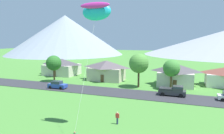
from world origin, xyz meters
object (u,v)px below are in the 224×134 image
object	(u,v)px
house_right_center	(62,66)
kite_flyer_with_kite	(96,12)
pickup_truck_charcoal_west_side	(173,91)
watcher_person	(117,118)
house_rightmost	(176,74)
parked_car_blue_mid_west	(57,85)
tree_near_left	(171,68)
tree_left_of_center	(139,63)
tree_center	(54,63)
house_left_center	(106,70)

from	to	relation	value
house_right_center	kite_flyer_with_kite	bearing A→B (deg)	-50.07
house_right_center	pickup_truck_charcoal_west_side	distance (m)	37.33
kite_flyer_with_kite	watcher_person	world-z (taller)	kite_flyer_with_kite
house_rightmost	parked_car_blue_mid_west	xyz separation A→B (m)	(-25.00, -12.86, -1.87)
pickup_truck_charcoal_west_side	watcher_person	size ratio (longest dim) A/B	3.11
tree_near_left	kite_flyer_with_kite	bearing A→B (deg)	-107.16
kite_flyer_with_kite	watcher_person	size ratio (longest dim) A/B	9.30
house_rightmost	tree_left_of_center	xyz separation A→B (m)	(-8.03, -5.16, 2.86)
house_right_center	tree_left_of_center	size ratio (longest dim) A/B	1.34
tree_near_left	tree_center	xyz separation A→B (m)	(-29.66, -1.95, 0.20)
watcher_person	tree_near_left	bearing A→B (deg)	77.09
house_left_center	tree_left_of_center	xyz separation A→B (m)	(10.10, -5.18, 2.78)
tree_near_left	house_right_center	bearing A→B (deg)	166.83
house_right_center	tree_near_left	bearing A→B (deg)	-13.17
house_rightmost	watcher_person	distance (m)	27.58
tree_center	kite_flyer_with_kite	size ratio (longest dim) A/B	0.45
house_rightmost	watcher_person	xyz separation A→B (m)	(-5.90, -26.87, -1.86)
tree_left_of_center	parked_car_blue_mid_west	distance (m)	19.23
house_left_center	house_rightmost	world-z (taller)	house_left_center
tree_center	kite_flyer_with_kite	xyz separation A→B (m)	(22.31, -21.85, 9.37)
house_rightmost	parked_car_blue_mid_west	bearing A→B (deg)	-152.78
house_left_center	house_rightmost	bearing A→B (deg)	-0.05
tree_center	kite_flyer_with_kite	bearing A→B (deg)	-44.40
tree_left_of_center	pickup_truck_charcoal_west_side	xyz separation A→B (m)	(8.05, -5.07, -4.53)
tree_near_left	parked_car_blue_mid_west	world-z (taller)	tree_near_left
tree_center	parked_car_blue_mid_west	xyz separation A→B (m)	(5.43, -6.39, -4.06)
tree_center	house_rightmost	bearing A→B (deg)	12.01
house_rightmost	kite_flyer_with_kite	bearing A→B (deg)	-106.01
pickup_truck_charcoal_west_side	kite_flyer_with_kite	distance (m)	23.85
tree_left_of_center	house_rightmost	bearing A→B (deg)	32.74
house_right_center	parked_car_blue_mid_west	xyz separation A→B (m)	(9.69, -16.27, -1.77)
house_left_center	tree_center	bearing A→B (deg)	-152.19
watcher_person	house_rightmost	bearing A→B (deg)	77.62
tree_left_of_center	pickup_truck_charcoal_west_side	size ratio (longest dim) A/B	1.52
house_rightmost	pickup_truck_charcoal_west_side	bearing A→B (deg)	-89.88
parked_car_blue_mid_west	kite_flyer_with_kite	distance (m)	26.54
house_rightmost	parked_car_blue_mid_west	distance (m)	28.18
house_right_center	watcher_person	world-z (taller)	house_right_center
pickup_truck_charcoal_west_side	house_left_center	bearing A→B (deg)	150.55
kite_flyer_with_kite	watcher_person	bearing A→B (deg)	33.06
tree_near_left	tree_left_of_center	distance (m)	7.33
house_rightmost	watcher_person	world-z (taller)	house_rightmost
house_right_center	tree_center	distance (m)	11.00
parked_car_blue_mid_west	pickup_truck_charcoal_west_side	distance (m)	25.16
pickup_truck_charcoal_west_side	watcher_person	world-z (taller)	pickup_truck_charcoal_west_side
tree_left_of_center	parked_car_blue_mid_west	xyz separation A→B (m)	(-16.97, -7.70, -4.73)
pickup_truck_charcoal_west_side	tree_near_left	bearing A→B (deg)	97.96
house_left_center	house_right_center	bearing A→B (deg)	168.43
pickup_truck_charcoal_west_side	kite_flyer_with_kite	bearing A→B (deg)	-114.24
tree_left_of_center	watcher_person	bearing A→B (deg)	-84.40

